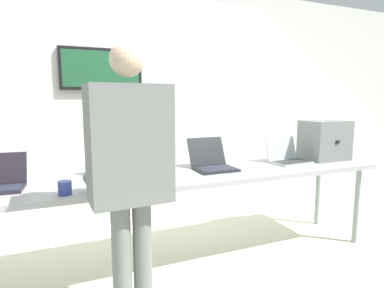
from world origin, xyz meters
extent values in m
cube|color=beige|center=(0.00, 0.00, -0.02)|extent=(8.00, 8.00, 0.04)
cube|color=silver|center=(0.00, 1.13, 1.33)|extent=(8.00, 0.06, 2.66)
cube|color=black|center=(-0.60, 1.08, 1.69)|extent=(0.82, 0.05, 0.42)
cube|color=#205333|center=(-0.60, 1.06, 1.69)|extent=(0.76, 0.02, 0.36)
cube|color=#A4A4A5|center=(0.00, 0.00, 0.76)|extent=(3.35, 0.70, 0.04)
cylinder|color=gray|center=(1.58, -0.25, 0.37)|extent=(0.05, 0.05, 0.74)
cylinder|color=gray|center=(1.58, 0.25, 0.37)|extent=(0.05, 0.05, 0.74)
cube|color=slate|center=(1.41, 0.04, 0.98)|extent=(0.43, 0.32, 0.39)
cube|color=black|center=(1.41, -0.13, 0.98)|extent=(0.04, 0.01, 0.03)
cube|color=#A9AEB8|center=(-0.61, 0.00, 0.79)|extent=(0.37, 0.27, 0.02)
cube|color=#302630|center=(-0.61, -0.01, 0.81)|extent=(0.34, 0.22, 0.00)
cube|color=#A9AEB8|center=(-0.61, 0.17, 0.93)|extent=(0.37, 0.09, 0.25)
cube|color=white|center=(-0.61, 0.17, 0.93)|extent=(0.34, 0.08, 0.22)
cube|color=#212426|center=(0.18, 0.00, 0.79)|extent=(0.34, 0.27, 0.02)
cube|color=#262732|center=(0.18, -0.01, 0.81)|extent=(0.31, 0.22, 0.00)
cube|color=#212426|center=(0.18, 0.18, 0.92)|extent=(0.34, 0.12, 0.24)
cube|color=navy|center=(0.18, 0.19, 0.92)|extent=(0.31, 0.10, 0.21)
cube|color=#AAB3B7|center=(0.97, -0.01, 0.79)|extent=(0.37, 0.25, 0.02)
cube|color=#2E312E|center=(0.97, -0.03, 0.81)|extent=(0.34, 0.20, 0.00)
cube|color=#AAB3B7|center=(0.95, 0.13, 0.91)|extent=(0.36, 0.10, 0.22)
cube|color=navy|center=(0.95, 0.13, 0.91)|extent=(0.33, 0.08, 0.19)
cylinder|color=slate|center=(-0.73, -0.63, 0.41)|extent=(0.12, 0.12, 0.82)
cylinder|color=slate|center=(-0.61, -0.63, 0.41)|extent=(0.12, 0.12, 0.82)
cube|color=slate|center=(-0.67, -0.63, 1.14)|extent=(0.46, 0.29, 0.65)
sphere|color=beige|center=(-0.67, -0.63, 1.59)|extent=(0.19, 0.19, 0.19)
cylinder|color=slate|center=(-0.85, -0.35, 0.87)|extent=(0.09, 0.32, 0.07)
cylinder|color=slate|center=(-0.53, -0.33, 0.87)|extent=(0.09, 0.32, 0.07)
cylinder|color=#3447A0|center=(-1.01, -0.25, 0.83)|extent=(0.08, 0.08, 0.09)
camera|label=1|loc=(-1.01, -2.35, 1.38)|focal=29.59mm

